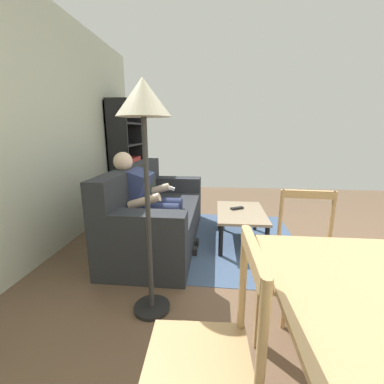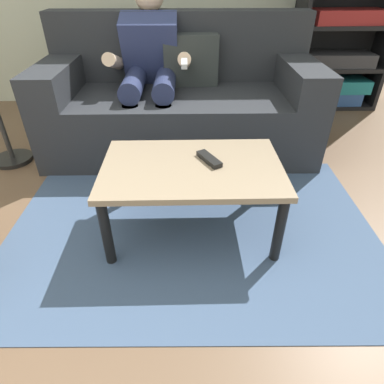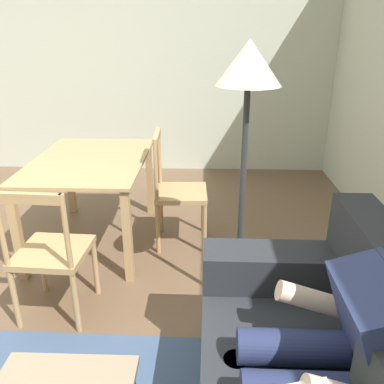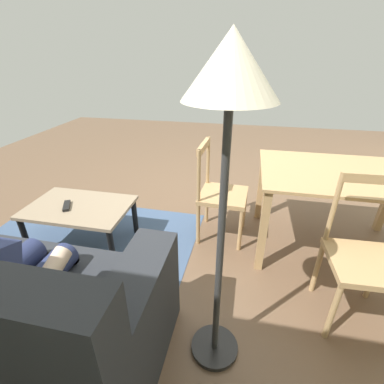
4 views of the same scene
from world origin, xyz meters
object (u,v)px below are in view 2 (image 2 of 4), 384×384
Objects in this scene: couch at (180,102)px; person_lounging at (150,67)px; coffee_table at (192,175)px; bookshelf at (343,29)px; tv_remote at (209,159)px.

person_lounging reaches higher than couch.
person_lounging is 1.27× the size of coffee_table.
person_lounging is (-0.21, 0.02, 0.25)m from couch.
person_lounging is 1.14m from coffee_table.
couch is at bearing -149.91° from bookshelf.
couch is 1.74× the size of person_lounging.
coffee_table is 0.48× the size of bookshelf.
couch is 1.05m from coffee_table.
tv_remote is at bearing -70.59° from person_lounging.
bookshelf is at bearing 53.06° from coffee_table.
bookshelf is at bearing 26.34° from person_lounging.
person_lounging is at bearing -153.66° from bookshelf.
coffee_table is at bearing -126.94° from bookshelf.
coffee_table is at bearing -86.57° from couch.
couch reaches higher than coffee_table.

